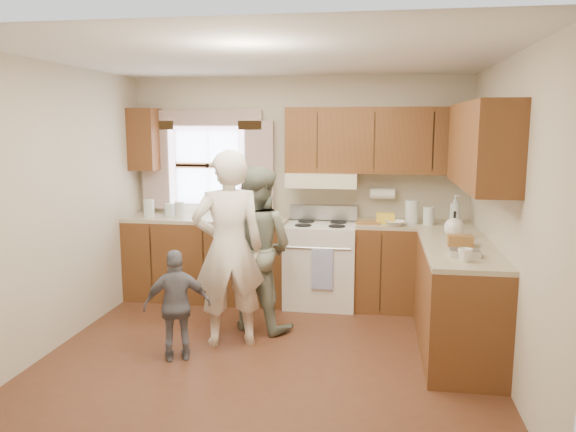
% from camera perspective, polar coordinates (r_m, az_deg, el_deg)
% --- Properties ---
extents(room, '(3.80, 3.80, 3.80)m').
position_cam_1_polar(room, '(4.69, -1.98, 0.46)').
color(room, '#4F2918').
rests_on(room, ground).
extents(kitchen_fixtures, '(3.80, 2.25, 2.15)m').
position_cam_1_polar(kitchen_fixtures, '(5.74, 6.13, -2.13)').
color(kitchen_fixtures, '#41220E').
rests_on(kitchen_fixtures, ground).
extents(stove, '(0.76, 0.67, 1.07)m').
position_cam_1_polar(stove, '(6.20, 3.35, -4.77)').
color(stove, silver).
rests_on(stove, ground).
extents(woman_left, '(0.75, 0.63, 1.76)m').
position_cam_1_polar(woman_left, '(5.01, -6.05, -3.33)').
color(woman_left, white).
rests_on(woman_left, ground).
extents(woman_right, '(0.92, 0.82, 1.58)m').
position_cam_1_polar(woman_right, '(5.42, -3.23, -3.29)').
color(woman_right, '#223A2B').
rests_on(woman_right, ground).
extents(child, '(0.60, 0.41, 0.95)m').
position_cam_1_polar(child, '(4.84, -11.19, -8.89)').
color(child, slate).
rests_on(child, ground).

